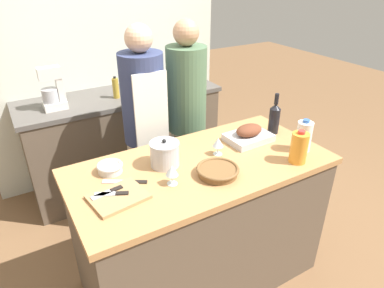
{
  "coord_description": "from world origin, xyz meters",
  "views": [
    {
      "loc": [
        -0.94,
        -1.48,
        2.0
      ],
      "look_at": [
        0.0,
        0.12,
        1.02
      ],
      "focal_mm": 32.0,
      "sensor_mm": 36.0,
      "label": 1
    }
  ],
  "objects_px": {
    "roasting_pan": "(249,135)",
    "wine_bottle_green": "(274,118)",
    "cutting_board": "(118,197)",
    "wine_glass_right": "(218,143)",
    "juice_jug": "(299,148)",
    "condiment_bottle_tall": "(156,77)",
    "person_cook_aproned": "(145,125)",
    "stock_pot": "(165,154)",
    "knife_bread": "(108,192)",
    "knife_paring": "(113,194)",
    "condiment_bottle_short": "(116,88)",
    "knife_chef": "(126,182)",
    "milk_jug": "(304,136)",
    "person_cook_guest": "(187,114)",
    "stand_mixer": "(53,92)",
    "mixing_bowl": "(110,168)",
    "wicker_basket": "(218,171)",
    "wine_glass_left": "(172,171)"
  },
  "relations": [
    {
      "from": "roasting_pan",
      "to": "person_cook_aproned",
      "type": "xyz_separation_m",
      "value": [
        -0.49,
        0.61,
        -0.06
      ]
    },
    {
      "from": "milk_jug",
      "to": "wine_glass_right",
      "type": "height_order",
      "value": "milk_jug"
    },
    {
      "from": "knife_paring",
      "to": "condiment_bottle_short",
      "type": "distance_m",
      "value": 1.47
    },
    {
      "from": "knife_bread",
      "to": "stand_mixer",
      "type": "distance_m",
      "value": 1.37
    },
    {
      "from": "cutting_board",
      "to": "wine_glass_right",
      "type": "relative_size",
      "value": 2.64
    },
    {
      "from": "condiment_bottle_tall",
      "to": "person_cook_aproned",
      "type": "distance_m",
      "value": 0.95
    },
    {
      "from": "mixing_bowl",
      "to": "person_cook_aproned",
      "type": "distance_m",
      "value": 0.68
    },
    {
      "from": "wine_glass_right",
      "to": "condiment_bottle_tall",
      "type": "bearing_deg",
      "value": 79.52
    },
    {
      "from": "wicker_basket",
      "to": "milk_jug",
      "type": "xyz_separation_m",
      "value": [
        0.63,
        -0.03,
        0.07
      ]
    },
    {
      "from": "milk_jug",
      "to": "person_cook_guest",
      "type": "distance_m",
      "value": 0.98
    },
    {
      "from": "knife_chef",
      "to": "stock_pot",
      "type": "bearing_deg",
      "value": 11.86
    },
    {
      "from": "milk_jug",
      "to": "cutting_board",
      "type": "bearing_deg",
      "value": 174.75
    },
    {
      "from": "roasting_pan",
      "to": "stand_mixer",
      "type": "xyz_separation_m",
      "value": [
        -1.0,
        1.24,
        0.1
      ]
    },
    {
      "from": "roasting_pan",
      "to": "wine_bottle_green",
      "type": "xyz_separation_m",
      "value": [
        0.23,
        0.01,
        0.07
      ]
    },
    {
      "from": "milk_jug",
      "to": "person_cook_guest",
      "type": "xyz_separation_m",
      "value": [
        -0.33,
        0.91,
        -0.11
      ]
    },
    {
      "from": "roasting_pan",
      "to": "wine_bottle_green",
      "type": "distance_m",
      "value": 0.24
    },
    {
      "from": "stock_pot",
      "to": "juice_jug",
      "type": "xyz_separation_m",
      "value": [
        0.7,
        -0.37,
        0.02
      ]
    },
    {
      "from": "wine_glass_right",
      "to": "knife_chef",
      "type": "height_order",
      "value": "wine_glass_right"
    },
    {
      "from": "milk_jug",
      "to": "wine_glass_left",
      "type": "height_order",
      "value": "milk_jug"
    },
    {
      "from": "stock_pot",
      "to": "condiment_bottle_tall",
      "type": "xyz_separation_m",
      "value": [
        0.61,
        1.42,
        -0.0
      ]
    },
    {
      "from": "mixing_bowl",
      "to": "person_cook_aproned",
      "type": "xyz_separation_m",
      "value": [
        0.44,
        0.52,
        -0.04
      ]
    },
    {
      "from": "wicker_basket",
      "to": "condiment_bottle_short",
      "type": "xyz_separation_m",
      "value": [
        -0.07,
        1.48,
        0.07
      ]
    },
    {
      "from": "mixing_bowl",
      "to": "wine_bottle_green",
      "type": "height_order",
      "value": "wine_bottle_green"
    },
    {
      "from": "stand_mixer",
      "to": "condiment_bottle_tall",
      "type": "bearing_deg",
      "value": 10.26
    },
    {
      "from": "wicker_basket",
      "to": "knife_bread",
      "type": "relative_size",
      "value": 1.41
    },
    {
      "from": "roasting_pan",
      "to": "juice_jug",
      "type": "height_order",
      "value": "juice_jug"
    },
    {
      "from": "juice_jug",
      "to": "knife_paring",
      "type": "relative_size",
      "value": 1.22
    },
    {
      "from": "mixing_bowl",
      "to": "condiment_bottle_tall",
      "type": "xyz_separation_m",
      "value": [
        0.92,
        1.33,
        0.04
      ]
    },
    {
      "from": "knife_chef",
      "to": "person_cook_aproned",
      "type": "distance_m",
      "value": 0.77
    },
    {
      "from": "juice_jug",
      "to": "knife_chef",
      "type": "distance_m",
      "value": 1.02
    },
    {
      "from": "knife_chef",
      "to": "person_cook_guest",
      "type": "xyz_separation_m",
      "value": [
        0.77,
        0.69,
        -0.02
      ]
    },
    {
      "from": "wine_bottle_green",
      "to": "condiment_bottle_short",
      "type": "bearing_deg",
      "value": 120.3
    },
    {
      "from": "knife_chef",
      "to": "condiment_bottle_short",
      "type": "distance_m",
      "value": 1.35
    },
    {
      "from": "wicker_basket",
      "to": "condiment_bottle_tall",
      "type": "distance_m",
      "value": 1.71
    },
    {
      "from": "roasting_pan",
      "to": "stand_mixer",
      "type": "height_order",
      "value": "stand_mixer"
    },
    {
      "from": "stock_pot",
      "to": "stand_mixer",
      "type": "height_order",
      "value": "stand_mixer"
    },
    {
      "from": "condiment_bottle_short",
      "to": "person_cook_guest",
      "type": "xyz_separation_m",
      "value": [
        0.37,
        -0.6,
        -0.11
      ]
    },
    {
      "from": "wicker_basket",
      "to": "person_cook_guest",
      "type": "bearing_deg",
      "value": 71.22
    },
    {
      "from": "stock_pot",
      "to": "knife_bread",
      "type": "xyz_separation_m",
      "value": [
        -0.39,
        -0.12,
        -0.05
      ]
    },
    {
      "from": "wine_bottle_green",
      "to": "condiment_bottle_short",
      "type": "relative_size",
      "value": 1.49
    },
    {
      "from": "wine_bottle_green",
      "to": "knife_chef",
      "type": "relative_size",
      "value": 1.28
    },
    {
      "from": "wine_bottle_green",
      "to": "knife_chef",
      "type": "distance_m",
      "value": 1.12
    },
    {
      "from": "stock_pot",
      "to": "mixing_bowl",
      "type": "distance_m",
      "value": 0.32
    },
    {
      "from": "wine_bottle_green",
      "to": "person_cook_aproned",
      "type": "xyz_separation_m",
      "value": [
        -0.72,
        0.6,
        -0.13
      ]
    },
    {
      "from": "wicker_basket",
      "to": "knife_chef",
      "type": "distance_m",
      "value": 0.51
    },
    {
      "from": "wicker_basket",
      "to": "stand_mixer",
      "type": "relative_size",
      "value": 0.7
    },
    {
      "from": "cutting_board",
      "to": "wine_glass_left",
      "type": "relative_size",
      "value": 2.59
    },
    {
      "from": "mixing_bowl",
      "to": "knife_chef",
      "type": "bearing_deg",
      "value": -74.21
    },
    {
      "from": "roasting_pan",
      "to": "knife_chef",
      "type": "bearing_deg",
      "value": -176.55
    },
    {
      "from": "stock_pot",
      "to": "juice_jug",
      "type": "height_order",
      "value": "juice_jug"
    }
  ]
}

